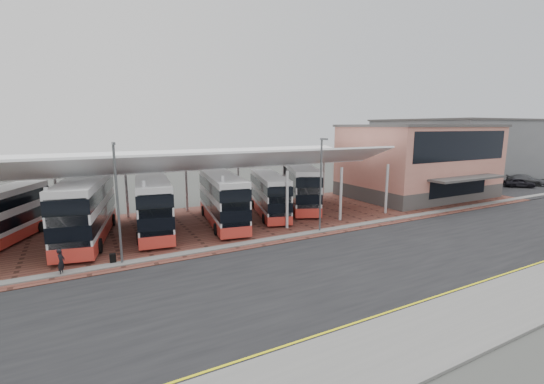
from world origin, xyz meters
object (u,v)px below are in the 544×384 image
object	(u,v)px
terminal	(418,160)
pedestrian	(61,262)
bus_4	(269,195)
bus_3	(222,199)
bus_5	(300,187)
bus_1	(86,210)
carpark_car_a	(519,183)
bus_2	(153,205)
carpark_car_b	(526,180)

from	to	relation	value
terminal	pedestrian	bearing A→B (deg)	-169.11
bus_4	pedestrian	bearing A→B (deg)	-141.28
terminal	bus_3	bearing A→B (deg)	-177.47
bus_4	pedestrian	distance (m)	19.89
bus_3	bus_5	xyz separation A→B (m)	(10.10, 2.34, 0.05)
bus_1	bus_3	size ratio (longest dim) A/B	1.08
bus_1	bus_4	bearing A→B (deg)	13.12
pedestrian	carpark_car_a	bearing A→B (deg)	-66.93
bus_2	bus_5	distance (m)	16.33
bus_3	pedestrian	distance (m)	14.60
bus_4	carpark_car_a	size ratio (longest dim) A/B	2.54
terminal	bus_5	bearing A→B (deg)	176.30
bus_2	bus_1	bearing A→B (deg)	-171.72
terminal	pedestrian	size ratio (longest dim) A/B	11.31
bus_3	pedestrian	size ratio (longest dim) A/B	7.04
bus_5	carpark_car_a	size ratio (longest dim) A/B	2.81
bus_2	bus_4	size ratio (longest dim) A/B	1.12
carpark_car_a	bus_1	bearing A→B (deg)	129.74
carpark_car_b	bus_4	bearing A→B (deg)	156.21
bus_4	carpark_car_a	world-z (taller)	bus_4
bus_5	pedestrian	bearing A→B (deg)	-134.80
bus_2	carpark_car_a	world-z (taller)	bus_2
terminal	bus_2	xyz separation A→B (m)	(-33.64, -0.69, -2.27)
bus_1	bus_5	xyz separation A→B (m)	(21.34, 1.83, -0.13)
pedestrian	carpark_car_b	world-z (taller)	pedestrian
pedestrian	terminal	bearing A→B (deg)	-60.76
bus_3	pedestrian	xyz separation A→B (m)	(-12.95, -6.57, -1.48)
bus_1	bus_2	size ratio (longest dim) A/B	1.06
terminal	bus_4	world-z (taller)	terminal
bus_4	carpark_car_b	xyz separation A→B (m)	(44.28, -1.71, -1.30)
bus_2	carpark_car_b	bearing A→B (deg)	6.68
bus_1	pedestrian	distance (m)	7.46
bus_1	bus_4	distance (m)	16.69
terminal	bus_3	world-z (taller)	terminal
bus_2	carpark_car_b	world-z (taller)	bus_2
bus_1	bus_4	world-z (taller)	bus_1
terminal	bus_1	distance (m)	38.82
terminal	pedestrian	distance (m)	41.37
bus_2	bus_4	distance (m)	11.58
bus_4	carpark_car_b	distance (m)	44.33
terminal	carpark_car_b	size ratio (longest dim) A/B	3.51
carpark_car_b	bus_2	bearing A→B (deg)	157.08
bus_3	carpark_car_a	distance (m)	46.12
bus_5	carpark_car_b	size ratio (longest dim) A/B	2.19
bus_1	bus_5	bearing A→B (deg)	16.55
bus_4	carpark_car_b	bearing A→B (deg)	14.30
bus_3	bus_4	distance (m)	5.51
carpark_car_a	bus_5	bearing A→B (deg)	125.53
bus_2	bus_5	size ratio (longest dim) A/B	1.01
bus_5	pedestrian	world-z (taller)	bus_5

